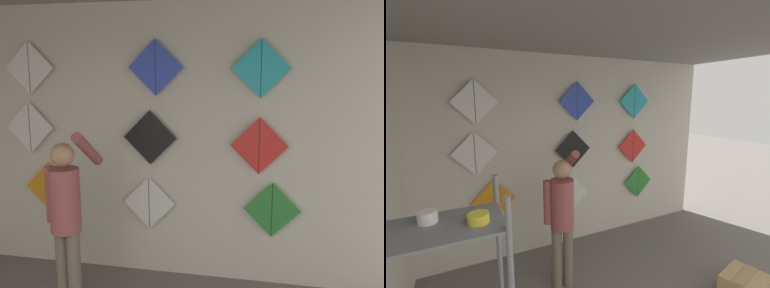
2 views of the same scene
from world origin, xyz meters
The scene contains 12 objects.
back_panel centered at (0.00, 3.66, 1.40)m, with size 4.96×0.06×2.80m, color beige.
ceiling_slab centered at (0.00, 1.81, 2.82)m, with size 4.96×4.43×0.04m, color gray.
shopkeeper centered at (-0.48, 2.76, 0.92)m, with size 0.41×0.53×1.64m.
kite_0 centered at (-1.11, 3.57, 0.88)m, with size 0.55×0.01×0.55m.
kite_1 centered at (0.01, 3.57, 0.78)m, with size 0.55×0.01×0.55m.
kite_2 centered at (1.27, 3.57, 0.79)m, with size 0.55×0.01×0.55m.
kite_3 centered at (-1.31, 3.57, 1.53)m, with size 0.55×0.01×0.55m.
kite_4 centered at (0.04, 3.57, 1.47)m, with size 0.55×0.01×0.55m.
kite_5 centered at (1.13, 3.57, 1.42)m, with size 0.55×0.01×0.55m.
kite_6 centered at (-1.27, 3.57, 2.16)m, with size 0.55×0.01×0.55m.
kite_7 centered at (0.10, 3.57, 2.16)m, with size 0.55×0.01×0.55m.
kite_8 centered at (1.13, 3.57, 2.16)m, with size 0.55×0.01×0.55m.
Camera 2 is at (-1.51, 0.22, 2.21)m, focal length 24.00 mm.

